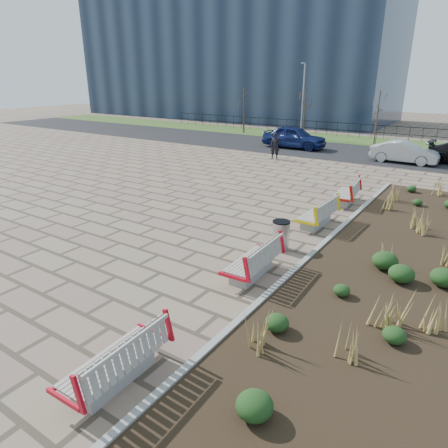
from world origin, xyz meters
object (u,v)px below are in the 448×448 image
Objects in this scene: car_blue at (294,137)px; lamp_west at (303,102)px; pedestrian at (275,146)px; car_silver at (404,152)px; bench_b at (252,259)px; bench_a at (113,358)px; litter_bin at (281,236)px; bench_c at (316,213)px; bench_d at (345,192)px.

lamp_west is (-1.44, 4.53, 2.22)m from car_blue.
pedestrian reaches higher than car_silver.
bench_b is 0.54× the size of car_silver.
lamp_west reaches higher than bench_a.
bench_a is 2.28× the size of litter_bin.
car_silver is (0.36, 18.18, 0.17)m from bench_b.
bench_b is 25.68m from lamp_west.
lamp_west reaches higher than bench_c.
car_blue reaches higher than litter_bin.
litter_bin is 16.17m from car_silver.
bench_d is 0.45× the size of car_blue.
bench_b is 1.24× the size of pedestrian.
litter_bin is 14.53m from pedestrian.
car_silver is (7.92, -1.21, -0.16)m from car_blue.
bench_c is 2.28× the size of litter_bin.
bench_c is 0.45× the size of car_blue.
car_silver is at bearing 88.29° from litter_bin.
bench_b is 0.45× the size of car_blue.
bench_a is 0.54× the size of car_silver.
bench_c is 2.62m from litter_bin.
bench_a is 1.00× the size of bench_b.
bench_c is 0.54× the size of car_silver.
bench_b and bench_d have the same top height.
lamp_west is at bearing 59.05° from car_silver.
litter_bin is (-0.13, -2.62, -0.04)m from bench_c.
pedestrian is at bearing -76.64° from lamp_west.
car_blue is at bearing 113.16° from litter_bin.
bench_a is 25.34m from car_blue.
bench_d is 0.54× the size of car_silver.
bench_a and bench_d have the same top height.
litter_bin is 0.54× the size of pedestrian.
lamp_west is at bearing 105.87° from bench_a.
lamp_west reaches higher than car_blue.
bench_b is 1.00× the size of bench_c.
bench_a is 6.81m from litter_bin.
pedestrian reaches higher than bench_c.
car_silver reaches higher than bench_b.
pedestrian reaches higher than bench_a.
litter_bin is at bearing -67.94° from lamp_west.
pedestrian is (-6.86, 19.69, 0.35)m from bench_a.
bench_c is at bearing 88.27° from bench_b.
bench_b is at bearing -88.06° from bench_c.
bench_d is 10.28m from car_silver.
bench_a is at bearing -95.62° from pedestrian.
bench_c is at bearing 87.26° from litter_bin.
car_blue is (-7.56, 11.49, 0.32)m from bench_d.
car_silver is (7.21, 3.29, -0.18)m from pedestrian.
bench_a is 12.70m from bench_d.
car_blue is (-7.56, 14.76, 0.32)m from bench_c.
bench_a is at bearing -88.06° from bench_c.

